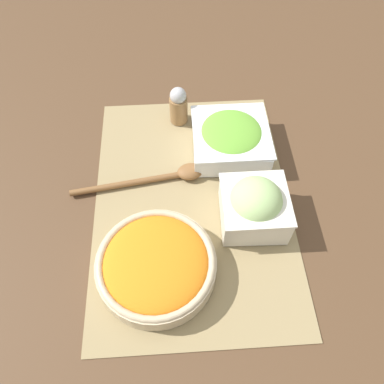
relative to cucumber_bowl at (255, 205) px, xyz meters
The scene contains 7 objects.
ground_plane 0.12m from the cucumber_bowl, 112.04° to the right, with size 3.00×3.00×0.00m, color #513823.
placemat 0.12m from the cucumber_bowl, 112.04° to the right, with size 0.53×0.36×0.00m.
cucumber_bowl is the anchor object (origin of this frame).
lettuce_bowl 0.17m from the cucumber_bowl, behind, with size 0.16×0.16×0.06m.
carrot_bowl 0.20m from the cucumber_bowl, 61.95° to the right, with size 0.20×0.20×0.05m.
wooden_spoon 0.19m from the cucumber_bowl, 121.11° to the right, with size 0.06×0.26×0.02m.
pepper_shaker 0.28m from the cucumber_bowl, 154.53° to the right, with size 0.04×0.04×0.09m.
Camera 1 is at (0.38, -0.02, 0.60)m, focal length 35.00 mm.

